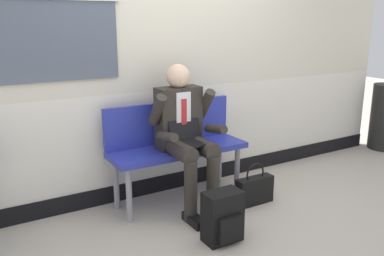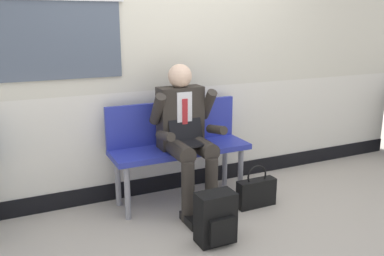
% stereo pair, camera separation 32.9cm
% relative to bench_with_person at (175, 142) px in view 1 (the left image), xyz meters
% --- Properties ---
extents(ground_plane, '(18.00, 18.00, 0.00)m').
position_rel_bench_with_person_xyz_m(ground_plane, '(0.04, -0.51, -0.56)').
color(ground_plane, '#B2A899').
extents(station_wall, '(5.81, 0.16, 2.63)m').
position_rel_bench_with_person_xyz_m(station_wall, '(0.02, 0.28, 0.75)').
color(station_wall, beige).
rests_on(station_wall, ground).
extents(bench_with_person, '(1.27, 0.42, 0.92)m').
position_rel_bench_with_person_xyz_m(bench_with_person, '(0.00, 0.00, 0.00)').
color(bench_with_person, '#28339E').
rests_on(bench_with_person, ground).
extents(person_seated, '(0.57, 0.70, 1.28)m').
position_rel_bench_with_person_xyz_m(person_seated, '(0.00, -0.20, 0.13)').
color(person_seated, '#2D2823').
rests_on(person_seated, ground).
extents(backpack, '(0.29, 0.22, 0.40)m').
position_rel_bench_with_person_xyz_m(backpack, '(-0.06, -0.87, -0.37)').
color(backpack, black).
rests_on(backpack, ground).
extents(handbag, '(0.37, 0.11, 0.39)m').
position_rel_bench_with_person_xyz_m(handbag, '(0.57, -0.47, -0.43)').
color(handbag, black).
rests_on(handbag, ground).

